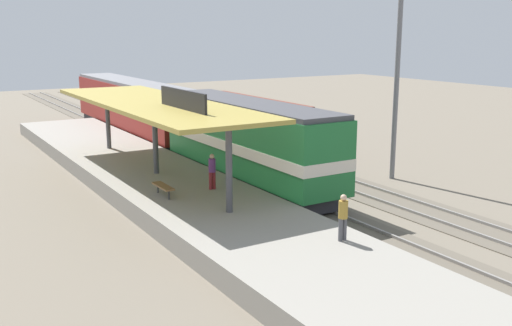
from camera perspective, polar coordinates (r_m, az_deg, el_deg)
ground_plane at (r=34.67m, az=0.63°, el=-1.09°), size 120.00×120.00×0.00m
track_near at (r=33.68m, az=-2.26°, el=-1.46°), size 3.20×110.00×0.16m
track_far at (r=36.07m, az=4.14°, el=-0.53°), size 3.20×110.00×0.16m
platform at (r=31.67m, az=-9.56°, el=-1.76°), size 6.00×44.00×0.90m
station_canopy at (r=30.84m, az=-9.77°, el=5.57°), size 5.20×18.00×4.70m
platform_bench at (r=27.07m, az=-8.97°, el=-2.26°), size 0.44×1.70×0.50m
locomotive at (r=31.79m, az=-0.87°, el=2.09°), size 2.93×14.43×4.44m
passenger_carriage_single at (r=48.02m, az=-11.87°, el=5.30°), size 2.90×20.00×4.24m
freight_car at (r=40.76m, az=-0.83°, el=3.81°), size 2.80×12.00×3.54m
light_mast at (r=33.60m, az=13.70°, el=12.58°), size 1.10×1.10×11.70m
person_waiting at (r=21.23m, az=8.41°, el=-4.99°), size 0.34×0.34×1.71m
person_walking at (r=27.85m, az=-4.27°, el=-0.64°), size 0.34×0.34×1.71m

